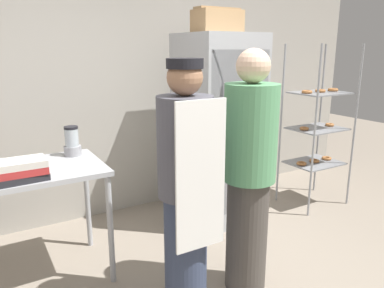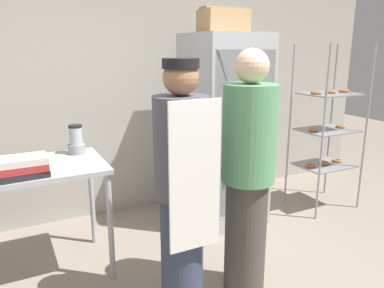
{
  "view_description": "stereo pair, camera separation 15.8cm",
  "coord_description": "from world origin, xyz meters",
  "px_view_note": "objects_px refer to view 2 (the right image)",
  "views": [
    {
      "loc": [
        -1.39,
        -1.58,
        1.74
      ],
      "look_at": [
        -0.03,
        0.72,
        1.05
      ],
      "focal_mm": 35.0,
      "sensor_mm": 36.0,
      "label": 1
    },
    {
      "loc": [
        -1.25,
        -1.66,
        1.74
      ],
      "look_at": [
        -0.03,
        0.72,
        1.05
      ],
      "focal_mm": 35.0,
      "sensor_mm": 36.0,
      "label": 2
    }
  ],
  "objects_px": {
    "refrigerator": "(224,130)",
    "binder_stack": "(23,167)",
    "person_customer": "(248,174)",
    "baking_rack": "(327,129)",
    "cardboard_storage_box": "(223,21)",
    "blender_pitcher": "(76,141)",
    "person_baker": "(182,186)"
  },
  "relations": [
    {
      "from": "refrigerator",
      "to": "person_baker",
      "type": "bearing_deg",
      "value": -132.47
    },
    {
      "from": "blender_pitcher",
      "to": "refrigerator",
      "type": "bearing_deg",
      "value": 1.39
    },
    {
      "from": "blender_pitcher",
      "to": "binder_stack",
      "type": "bearing_deg",
      "value": -134.81
    },
    {
      "from": "binder_stack",
      "to": "cardboard_storage_box",
      "type": "bearing_deg",
      "value": 13.03
    },
    {
      "from": "person_customer",
      "to": "refrigerator",
      "type": "bearing_deg",
      "value": 66.03
    },
    {
      "from": "binder_stack",
      "to": "cardboard_storage_box",
      "type": "relative_size",
      "value": 0.74
    },
    {
      "from": "blender_pitcher",
      "to": "person_customer",
      "type": "xyz_separation_m",
      "value": [
        0.95,
        -1.07,
        -0.11
      ]
    },
    {
      "from": "blender_pitcher",
      "to": "person_baker",
      "type": "bearing_deg",
      "value": -65.92
    },
    {
      "from": "baking_rack",
      "to": "binder_stack",
      "type": "relative_size",
      "value": 5.55
    },
    {
      "from": "refrigerator",
      "to": "person_customer",
      "type": "xyz_separation_m",
      "value": [
        -0.49,
        -1.11,
        -0.05
      ]
    },
    {
      "from": "blender_pitcher",
      "to": "person_baker",
      "type": "distance_m",
      "value": 1.14
    },
    {
      "from": "binder_stack",
      "to": "person_baker",
      "type": "height_order",
      "value": "person_baker"
    },
    {
      "from": "person_baker",
      "to": "person_customer",
      "type": "xyz_separation_m",
      "value": [
        0.49,
        -0.03,
        0.01
      ]
    },
    {
      "from": "baking_rack",
      "to": "person_baker",
      "type": "height_order",
      "value": "baking_rack"
    },
    {
      "from": "person_baker",
      "to": "baking_rack",
      "type": "bearing_deg",
      "value": 20.98
    },
    {
      "from": "baking_rack",
      "to": "cardboard_storage_box",
      "type": "relative_size",
      "value": 4.08
    },
    {
      "from": "refrigerator",
      "to": "binder_stack",
      "type": "distance_m",
      "value": 1.93
    },
    {
      "from": "baking_rack",
      "to": "person_customer",
      "type": "relative_size",
      "value": 1.03
    },
    {
      "from": "refrigerator",
      "to": "baking_rack",
      "type": "xyz_separation_m",
      "value": [
        1.16,
        -0.25,
        -0.06
      ]
    },
    {
      "from": "refrigerator",
      "to": "person_customer",
      "type": "relative_size",
      "value": 1.08
    },
    {
      "from": "person_baker",
      "to": "refrigerator",
      "type": "bearing_deg",
      "value": 47.53
    },
    {
      "from": "cardboard_storage_box",
      "to": "person_customer",
      "type": "relative_size",
      "value": 0.25
    },
    {
      "from": "binder_stack",
      "to": "person_baker",
      "type": "distance_m",
      "value": 1.08
    },
    {
      "from": "baking_rack",
      "to": "person_customer",
      "type": "bearing_deg",
      "value": -152.64
    },
    {
      "from": "blender_pitcher",
      "to": "person_customer",
      "type": "bearing_deg",
      "value": -48.32
    },
    {
      "from": "refrigerator",
      "to": "baking_rack",
      "type": "distance_m",
      "value": 1.19
    },
    {
      "from": "baking_rack",
      "to": "cardboard_storage_box",
      "type": "height_order",
      "value": "cardboard_storage_box"
    },
    {
      "from": "baking_rack",
      "to": "person_baker",
      "type": "xyz_separation_m",
      "value": [
        -2.14,
        -0.82,
        -0.01
      ]
    },
    {
      "from": "baking_rack",
      "to": "binder_stack",
      "type": "xyz_separation_m",
      "value": [
        -3.03,
        -0.22,
        0.08
      ]
    },
    {
      "from": "refrigerator",
      "to": "binder_stack",
      "type": "xyz_separation_m",
      "value": [
        -1.87,
        -0.47,
        0.02
      ]
    },
    {
      "from": "refrigerator",
      "to": "binder_stack",
      "type": "bearing_deg",
      "value": -166.01
    },
    {
      "from": "cardboard_storage_box",
      "to": "person_baker",
      "type": "bearing_deg",
      "value": -131.96
    }
  ]
}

